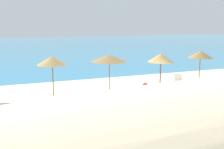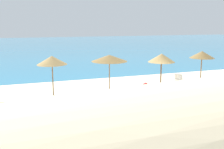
# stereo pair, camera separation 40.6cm
# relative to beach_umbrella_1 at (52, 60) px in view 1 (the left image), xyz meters

# --- Properties ---
(ground_plane) EXTENTS (160.00, 160.00, 0.00)m
(ground_plane) POSITION_rel_beach_umbrella_1_xyz_m (6.82, -2.24, -2.42)
(ground_plane) COLOR beige
(sea_water) EXTENTS (160.00, 77.12, 0.01)m
(sea_water) POSITION_rel_beach_umbrella_1_xyz_m (6.82, 42.84, -2.41)
(sea_water) COLOR teal
(sea_water) RESTS_ON ground_plane
(beach_umbrella_1) EXTENTS (2.03, 2.03, 2.72)m
(beach_umbrella_1) POSITION_rel_beach_umbrella_1_xyz_m (0.00, 0.00, 0.00)
(beach_umbrella_1) COLOR brown
(beach_umbrella_1) RESTS_ON ground_plane
(beach_umbrella_2) EXTENTS (2.65, 2.65, 2.60)m
(beach_umbrella_2) POSITION_rel_beach_umbrella_1_xyz_m (4.16, 0.23, -0.06)
(beach_umbrella_2) COLOR brown
(beach_umbrella_2) RESTS_ON ground_plane
(beach_umbrella_3) EXTENTS (2.10, 2.10, 2.55)m
(beach_umbrella_3) POSITION_rel_beach_umbrella_1_xyz_m (8.37, -0.01, -0.20)
(beach_umbrella_3) COLOR brown
(beach_umbrella_3) RESTS_ON ground_plane
(beach_umbrella_4) EXTENTS (2.06, 2.06, 2.57)m
(beach_umbrella_4) POSITION_rel_beach_umbrella_1_xyz_m (12.48, 0.37, -0.15)
(beach_umbrella_4) COLOR brown
(beach_umbrella_4) RESTS_ON ground_plane
(lounge_chair_1) EXTENTS (1.59, 1.27, 1.01)m
(lounge_chair_1) POSITION_rel_beach_umbrella_1_xyz_m (9.12, -0.98, -1.98)
(lounge_chair_1) COLOR white
(lounge_chair_1) RESTS_ON ground_plane
(beach_ball) EXTENTS (0.39, 0.39, 0.39)m
(beach_ball) POSITION_rel_beach_umbrella_1_xyz_m (6.93, -0.20, -2.22)
(beach_ball) COLOR red
(beach_ball) RESTS_ON ground_plane
(cooler_box) EXTENTS (0.70, 0.68, 0.32)m
(cooler_box) POSITION_rel_beach_umbrella_1_xyz_m (3.02, -1.87, -2.26)
(cooler_box) COLOR red
(cooler_box) RESTS_ON ground_plane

